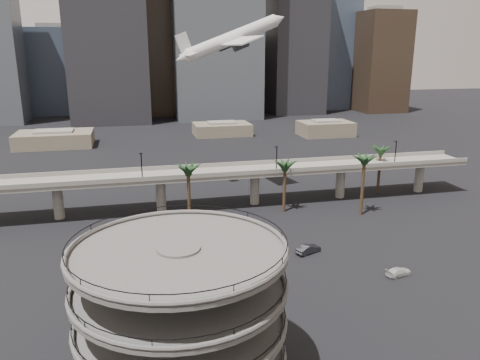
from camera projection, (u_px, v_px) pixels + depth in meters
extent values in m
plane|color=black|center=(285.00, 346.00, 57.71)|extent=(700.00, 700.00, 0.00)
cylinder|color=#4F4D4A|center=(181.00, 320.00, 48.92)|extent=(4.40, 4.40, 16.50)
cylinder|color=#4F4D4A|center=(183.00, 355.00, 50.04)|extent=(22.00, 22.00, 0.45)
torus|color=#4F4D4A|center=(182.00, 351.00, 49.92)|extent=(22.20, 22.20, 0.50)
torus|color=black|center=(182.00, 345.00, 49.71)|extent=(21.80, 21.80, 0.10)
cylinder|color=#4F4D4A|center=(181.00, 322.00, 48.98)|extent=(22.00, 22.00, 0.45)
torus|color=#4F4D4A|center=(181.00, 318.00, 48.85)|extent=(22.20, 22.20, 0.50)
torus|color=black|center=(181.00, 311.00, 48.64)|extent=(21.80, 21.80, 0.10)
cylinder|color=#4F4D4A|center=(180.00, 288.00, 47.91)|extent=(22.00, 22.00, 0.45)
torus|color=#4F4D4A|center=(180.00, 284.00, 47.79)|extent=(22.20, 22.20, 0.50)
torus|color=black|center=(180.00, 276.00, 47.57)|extent=(21.80, 21.80, 0.10)
cylinder|color=#4F4D4A|center=(179.00, 252.00, 46.85)|extent=(22.00, 22.00, 0.45)
torus|color=#4F4D4A|center=(179.00, 247.00, 46.72)|extent=(22.20, 22.20, 0.50)
torus|color=black|center=(178.00, 240.00, 46.51)|extent=(21.80, 21.80, 0.10)
cube|color=slate|center=(209.00, 174.00, 107.14)|extent=(130.00, 9.00, 0.90)
cube|color=slate|center=(212.00, 175.00, 102.68)|extent=(130.00, 0.30, 1.00)
cube|color=slate|center=(205.00, 166.00, 111.12)|extent=(130.00, 0.30, 1.00)
cylinder|color=slate|center=(58.00, 202.00, 100.87)|extent=(2.20, 2.20, 8.00)
cylinder|color=slate|center=(161.00, 195.00, 105.80)|extent=(2.20, 2.20, 8.00)
cylinder|color=slate|center=(255.00, 188.00, 110.72)|extent=(2.20, 2.20, 8.00)
cylinder|color=slate|center=(340.00, 182.00, 115.65)|extent=(2.20, 2.20, 8.00)
cylinder|color=slate|center=(419.00, 177.00, 120.57)|extent=(2.20, 2.20, 8.00)
cylinder|color=black|center=(142.00, 167.00, 99.10)|extent=(0.24, 0.24, 6.00)
cylinder|color=black|center=(277.00, 159.00, 105.82)|extent=(0.24, 0.24, 6.00)
cylinder|color=black|center=(395.00, 153.00, 112.53)|extent=(0.24, 0.24, 6.00)
cylinder|color=#412D1C|center=(189.00, 198.00, 96.00)|extent=(0.70, 0.70, 12.15)
ellipsoid|color=#173317|center=(188.00, 167.00, 94.27)|extent=(4.40, 4.40, 2.00)
cylinder|color=#412D1C|center=(284.00, 189.00, 104.85)|extent=(0.70, 0.70, 10.80)
ellipsoid|color=#173317|center=(285.00, 163.00, 103.31)|extent=(4.40, 4.40, 2.00)
cylinder|color=#412D1C|center=(363.00, 187.00, 102.57)|extent=(0.70, 0.70, 12.60)
ellipsoid|color=#173317|center=(365.00, 158.00, 100.78)|extent=(4.40, 4.40, 2.00)
cylinder|color=#412D1C|center=(379.00, 172.00, 118.56)|extent=(0.70, 0.70, 11.25)
ellipsoid|color=#173317|center=(381.00, 148.00, 116.96)|extent=(4.40, 4.40, 2.00)
cube|color=#695F4D|center=(55.00, 139.00, 178.15)|extent=(28.00, 18.00, 5.50)
cube|color=slate|center=(54.00, 131.00, 177.31)|extent=(14.00, 9.00, 0.80)
cube|color=#695F4D|center=(222.00, 129.00, 202.59)|extent=(24.00, 16.00, 5.00)
cube|color=slate|center=(222.00, 122.00, 201.82)|extent=(12.00, 8.00, 0.80)
cube|color=#695F4D|center=(325.00, 129.00, 200.83)|extent=(22.00, 15.00, 6.00)
cube|color=slate|center=(326.00, 121.00, 199.93)|extent=(11.00, 7.50, 0.80)
cube|color=#394558|center=(58.00, 72.00, 268.74)|extent=(30.00, 30.00, 47.58)
cube|color=slate|center=(53.00, 26.00, 262.08)|extent=(16.50, 16.50, 2.40)
cube|color=black|center=(105.00, 9.00, 225.08)|extent=(38.00, 30.00, 109.03)
cube|color=#30241A|center=(164.00, 33.00, 257.87)|extent=(28.00, 26.00, 89.20)
cube|color=#484E55|center=(215.00, 2.00, 240.76)|extent=(45.00, 32.00, 118.94)
cube|color=#87755D|center=(245.00, 75.00, 289.47)|extent=(24.00, 24.00, 41.63)
cube|color=slate|center=(245.00, 38.00, 283.60)|extent=(13.20, 13.20, 2.40)
cube|color=black|center=(296.00, 29.00, 264.18)|extent=(30.00, 28.00, 94.16)
cube|color=#394558|center=(325.00, 52.00, 292.28)|extent=(34.00, 30.00, 69.38)
cube|color=#30241A|center=(381.00, 62.00, 276.02)|extent=(26.00, 26.00, 57.49)
cube|color=slate|center=(385.00, 9.00, 268.04)|extent=(14.30, 14.30, 2.40)
cube|color=#87755D|center=(182.00, 77.00, 300.46)|extent=(22.00, 22.00, 37.66)
cube|color=slate|center=(181.00, 45.00, 295.12)|extent=(12.10, 12.10, 2.40)
cylinder|color=silver|center=(232.00, 38.00, 118.48)|extent=(25.63, 7.78, 12.03)
cone|color=silver|center=(279.00, 19.00, 122.37)|extent=(4.70, 4.02, 4.24)
cone|color=silver|center=(182.00, 58.00, 114.60)|extent=(4.51, 3.63, 3.89)
cube|color=silver|center=(230.00, 41.00, 118.45)|extent=(10.57, 28.31, 2.37)
cube|color=silver|center=(188.00, 54.00, 114.96)|extent=(3.77, 9.48, 0.98)
cube|color=silver|center=(184.00, 44.00, 113.97)|extent=(4.51, 1.12, 5.79)
cylinder|color=#27282D|center=(225.00, 46.00, 123.56)|extent=(4.54, 2.58, 3.07)
cylinder|color=#27282D|center=(241.00, 46.00, 114.58)|extent=(4.54, 2.58, 3.07)
imported|color=#B3192B|center=(242.00, 291.00, 69.50)|extent=(4.86, 2.42, 1.59)
imported|color=#222227|center=(308.00, 249.00, 84.09)|extent=(5.18, 3.46, 1.61)
imported|color=silver|center=(399.00, 272.00, 75.80)|extent=(4.85, 2.79, 1.32)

